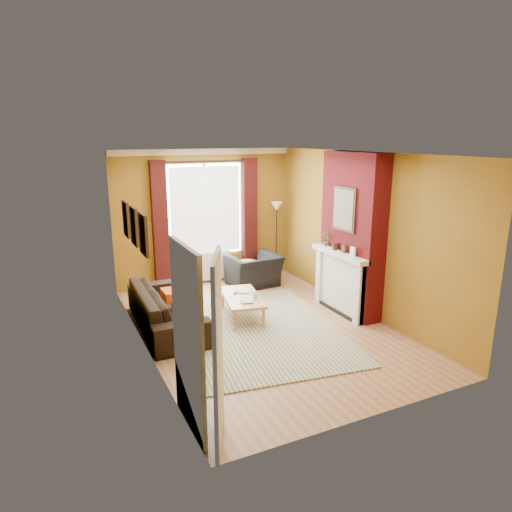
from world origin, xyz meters
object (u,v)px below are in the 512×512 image
sofa (166,308)px  armchair (253,270)px  coffee_table (242,298)px  wicker_stool (247,272)px  floor_lamp (277,218)px

sofa → armchair: 2.57m
coffee_table → wicker_stool: wicker_stool is taller
sofa → floor_lamp: floor_lamp is taller
armchair → floor_lamp: bearing=-155.4°
coffee_table → armchair: bearing=69.6°
wicker_stool → armchair: bearing=-87.0°
armchair → coffee_table: 1.76m
sofa → floor_lamp: bearing=-58.3°
wicker_stool → floor_lamp: bearing=8.9°
wicker_stool → floor_lamp: 1.33m
sofa → armchair: same height
armchair → coffee_table: (-0.92, -1.50, 0.03)m
armchair → wicker_stool: bearing=-90.3°
sofa → wicker_stool: size_ratio=4.87×
sofa → floor_lamp: 3.55m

